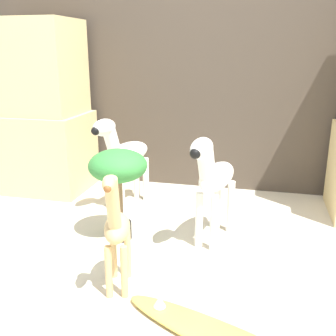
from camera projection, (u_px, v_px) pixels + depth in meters
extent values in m
plane|color=beige|center=(154.00, 300.00, 1.86)|extent=(14.00, 14.00, 0.00)
cube|color=#473D33|center=(210.00, 55.00, 3.13)|extent=(6.40, 0.08, 2.20)
cube|color=#DBC184|center=(42.00, 151.00, 3.30)|extent=(0.77, 0.57, 0.64)
cube|color=#DBC184|center=(34.00, 67.00, 3.11)|extent=(0.70, 0.52, 0.73)
cylinder|color=white|center=(214.00, 223.00, 2.28)|extent=(0.05, 0.05, 0.34)
cylinder|color=white|center=(199.00, 220.00, 2.32)|extent=(0.05, 0.05, 0.34)
cylinder|color=white|center=(231.00, 207.00, 2.52)|extent=(0.05, 0.05, 0.34)
cylinder|color=white|center=(217.00, 204.00, 2.57)|extent=(0.05, 0.05, 0.34)
ellipsoid|color=white|center=(217.00, 177.00, 2.35)|extent=(0.25, 0.44, 0.16)
cylinder|color=white|center=(206.00, 163.00, 2.17)|extent=(0.13, 0.17, 0.23)
ellipsoid|color=white|center=(202.00, 148.00, 2.09)|extent=(0.15, 0.21, 0.12)
sphere|color=black|center=(195.00, 154.00, 2.02)|extent=(0.06, 0.06, 0.06)
cube|color=black|center=(206.00, 161.00, 2.17)|extent=(0.05, 0.09, 0.19)
cylinder|color=white|center=(121.00, 190.00, 2.83)|extent=(0.05, 0.05, 0.34)
cylinder|color=white|center=(112.00, 187.00, 2.88)|extent=(0.05, 0.05, 0.34)
cylinder|color=white|center=(146.00, 179.00, 3.06)|extent=(0.05, 0.05, 0.34)
cylinder|color=white|center=(137.00, 177.00, 3.11)|extent=(0.05, 0.05, 0.34)
ellipsoid|color=white|center=(128.00, 153.00, 2.90)|extent=(0.29, 0.44, 0.16)
cylinder|color=white|center=(111.00, 139.00, 2.73)|extent=(0.14, 0.18, 0.23)
ellipsoid|color=white|center=(104.00, 128.00, 2.65)|extent=(0.17, 0.22, 0.12)
sphere|color=black|center=(96.00, 131.00, 2.59)|extent=(0.06, 0.06, 0.06)
cube|color=black|center=(111.00, 138.00, 2.72)|extent=(0.05, 0.09, 0.19)
cylinder|color=tan|center=(124.00, 272.00, 1.85)|extent=(0.03, 0.03, 0.27)
cylinder|color=tan|center=(109.00, 272.00, 1.85)|extent=(0.03, 0.03, 0.27)
cylinder|color=tan|center=(128.00, 253.00, 2.02)|extent=(0.03, 0.03, 0.27)
cylinder|color=tan|center=(113.00, 253.00, 2.02)|extent=(0.03, 0.03, 0.27)
ellipsoid|color=tan|center=(117.00, 228.00, 1.88)|extent=(0.18, 0.28, 0.12)
cylinder|color=tan|center=(113.00, 205.00, 1.73)|extent=(0.09, 0.16, 0.29)
ellipsoid|color=tan|center=(109.00, 184.00, 1.61)|extent=(0.08, 0.12, 0.06)
sphere|color=brown|center=(107.00, 189.00, 1.57)|extent=(0.03, 0.03, 0.03)
cylinder|color=black|center=(120.00, 230.00, 2.46)|extent=(0.14, 0.14, 0.11)
cylinder|color=brown|center=(119.00, 202.00, 2.40)|extent=(0.05, 0.05, 0.27)
ellipsoid|color=#337F38|center=(118.00, 166.00, 2.34)|extent=(0.35, 0.35, 0.19)
cone|color=white|center=(160.00, 301.00, 1.75)|extent=(0.07, 0.07, 0.05)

